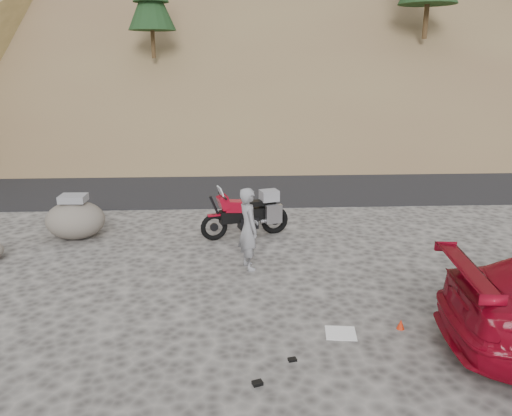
# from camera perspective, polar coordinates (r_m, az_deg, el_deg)

# --- Properties ---
(ground) EXTENTS (140.00, 140.00, 0.00)m
(ground) POSITION_cam_1_polar(r_m,az_deg,el_deg) (9.31, 2.21, -9.76)
(ground) COLOR #3D3A39
(ground) RESTS_ON ground
(road) EXTENTS (120.00, 7.00, 0.05)m
(road) POSITION_cam_1_polar(r_m,az_deg,el_deg) (17.82, -0.31, 3.17)
(road) COLOR black
(road) RESTS_ON ground
(motorcycle) EXTENTS (2.16, 1.02, 1.32)m
(motorcycle) POSITION_cam_1_polar(r_m,az_deg,el_deg) (12.02, -0.76, -0.67)
(motorcycle) COLOR black
(motorcycle) RESTS_ON ground
(man) EXTENTS (0.57, 0.72, 1.71)m
(man) POSITION_cam_1_polar(r_m,az_deg,el_deg) (10.40, -0.83, -6.83)
(man) COLOR gray
(man) RESTS_ON ground
(boulder) EXTENTS (1.64, 1.48, 1.08)m
(boulder) POSITION_cam_1_polar(r_m,az_deg,el_deg) (12.68, -19.94, -1.21)
(boulder) COLOR #554F49
(boulder) RESTS_ON ground
(gear_white_cloth) EXTENTS (0.52, 0.48, 0.02)m
(gear_white_cloth) POSITION_cam_1_polar(r_m,az_deg,el_deg) (8.19, 9.65, -13.92)
(gear_white_cloth) COLOR white
(gear_white_cloth) RESTS_ON ground
(gear_blue_mat) EXTENTS (0.49, 0.25, 0.19)m
(gear_blue_mat) POSITION_cam_1_polar(r_m,az_deg,el_deg) (9.67, 22.39, -9.43)
(gear_blue_mat) COLOR navy
(gear_blue_mat) RESTS_ON ground
(gear_funnel) EXTENTS (0.13, 0.13, 0.16)m
(gear_funnel) POSITION_cam_1_polar(r_m,az_deg,el_deg) (8.49, 16.21, -12.63)
(gear_funnel) COLOR red
(gear_funnel) RESTS_ON ground
(gear_glove_a) EXTENTS (0.14, 0.11, 0.03)m
(gear_glove_a) POSITION_cam_1_polar(r_m,az_deg,el_deg) (7.47, 4.17, -16.89)
(gear_glove_a) COLOR black
(gear_glove_a) RESTS_ON ground
(gear_glove_b) EXTENTS (0.16, 0.14, 0.05)m
(gear_glove_b) POSITION_cam_1_polar(r_m,az_deg,el_deg) (6.99, 0.17, -19.38)
(gear_glove_b) COLOR black
(gear_glove_b) RESTS_ON ground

